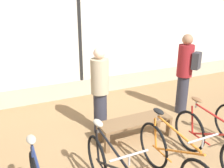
# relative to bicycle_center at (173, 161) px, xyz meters

# --- Properties ---
(shop_back_wall) EXTENTS (12.00, 0.08, 3.20)m
(shop_back_wall) POSITION_rel_bicycle_center_xyz_m (-0.05, 3.81, 1.23)
(shop_back_wall) COLOR #B2A893
(shop_back_wall) RESTS_ON ground_plane
(bicycle_center) EXTENTS (0.46, 1.76, 1.05)m
(bicycle_center) POSITION_rel_bicycle_center_xyz_m (0.00, 0.00, 0.00)
(bicycle_center) COLOR black
(bicycle_center) RESTS_ON ground_plane
(bicycle_right) EXTENTS (0.46, 1.77, 1.05)m
(bicycle_right) POSITION_rel_bicycle_center_xyz_m (0.82, 0.09, -0.01)
(bicycle_right) COLOR black
(bicycle_right) RESTS_ON ground_plane
(display_bench) EXTENTS (1.40, 0.44, 0.40)m
(display_bench) POSITION_rel_bicycle_center_xyz_m (0.15, 1.30, -0.08)
(display_bench) COLOR brown
(display_bench) RESTS_ON ground_plane
(customer_near_rack) EXTENTS (0.38, 0.38, 1.72)m
(customer_near_rack) POSITION_rel_bicycle_center_xyz_m (-0.34, 1.82, 0.50)
(customer_near_rack) COLOR #2D2D38
(customer_near_rack) RESTS_ON ground_plane
(customer_by_window) EXTENTS (0.49, 0.56, 1.82)m
(customer_by_window) POSITION_rel_bicycle_center_xyz_m (1.72, 1.84, 0.58)
(customer_by_window) COLOR #2D2D38
(customer_by_window) RESTS_ON ground_plane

